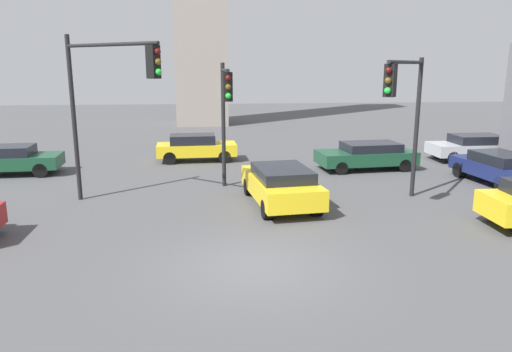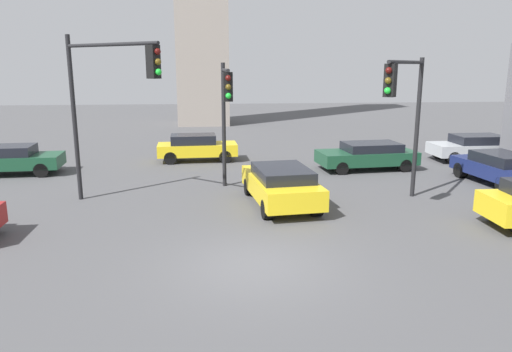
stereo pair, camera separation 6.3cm
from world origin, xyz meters
TOP-DOWN VIEW (x-y plane):
  - ground_plane at (0.00, 0.00)m, footprint 103.69×103.69m
  - traffic_light_0 at (-0.45, 6.96)m, footprint 0.34×2.87m
  - traffic_light_2 at (5.52, 4.63)m, footprint 2.43×2.94m
  - traffic_light_3 at (-4.39, 5.45)m, footprint 3.51×2.93m
  - car_0 at (12.63, 12.41)m, footprint 4.30×1.91m
  - car_1 at (-1.78, 13.66)m, footprint 4.13×1.81m
  - car_2 at (-10.16, 11.27)m, footprint 4.49×2.07m
  - car_4 at (1.42, 5.24)m, footprint 2.48×4.69m
  - car_6 at (6.41, 10.80)m, footprint 4.76×2.37m
  - car_7 at (10.92, 7.43)m, footprint 2.26×4.24m

SIDE VIEW (x-z plane):
  - ground_plane at x=0.00m, z-range 0.00..0.00m
  - car_6 at x=6.41m, z-range 0.05..1.34m
  - car_2 at x=-10.16m, z-range 0.05..1.38m
  - car_7 at x=10.92m, z-range 0.05..1.39m
  - car_0 at x=12.63m, z-range 0.05..1.40m
  - car_1 at x=-1.78m, z-range 0.04..1.43m
  - car_4 at x=1.42m, z-range 0.06..1.46m
  - traffic_light_0 at x=-0.45m, z-range 1.01..5.99m
  - traffic_light_2 at x=5.52m, z-range 1.15..6.30m
  - traffic_light_3 at x=-4.39m, z-range 1.22..7.14m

